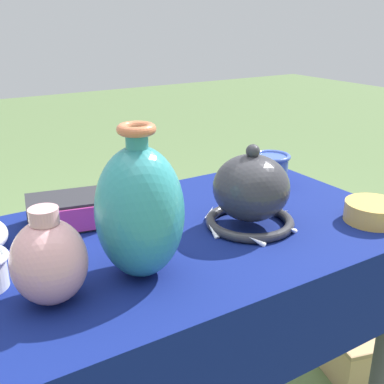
{
  "coord_description": "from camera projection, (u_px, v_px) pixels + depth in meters",
  "views": [
    {
      "loc": [
        -0.47,
        -0.84,
        1.26
      ],
      "look_at": [
        0.02,
        -0.05,
        0.91
      ],
      "focal_mm": 45.0,
      "sensor_mm": 36.0,
      "label": 1
    }
  ],
  "objects": [
    {
      "name": "display_table",
      "position": [
        174.0,
        276.0,
        1.09
      ],
      "size": [
        1.08,
        0.61,
        0.8
      ],
      "color": "#38383D",
      "rests_on": "ground_plane"
    },
    {
      "name": "vase_tall_bulbous",
      "position": [
        140.0,
        211.0,
        0.86
      ],
      "size": [
        0.16,
        0.16,
        0.28
      ],
      "color": "teal",
      "rests_on": "display_table"
    },
    {
      "name": "vase_dome_bell",
      "position": [
        251.0,
        193.0,
        1.08
      ],
      "size": [
        0.21,
        0.21,
        0.2
      ],
      "color": "#2D2D33",
      "rests_on": "display_table"
    },
    {
      "name": "mosaic_tile_box",
      "position": [
        66.0,
        211.0,
        1.1
      ],
      "size": [
        0.19,
        0.15,
        0.07
      ],
      "rotation": [
        0.0,
        0.0,
        -0.21
      ],
      "color": "#232328",
      "rests_on": "display_table"
    },
    {
      "name": "cup_wide_cobalt",
      "position": [
        271.0,
        168.0,
        1.35
      ],
      "size": [
        0.11,
        0.11,
        0.09
      ],
      "color": "#3851A8",
      "rests_on": "display_table"
    },
    {
      "name": "jar_round_rose",
      "position": [
        49.0,
        261.0,
        0.79
      ],
      "size": [
        0.13,
        0.13,
        0.17
      ],
      "color": "#D19399",
      "rests_on": "display_table"
    },
    {
      "name": "pot_squat_ochre",
      "position": [
        373.0,
        212.0,
        1.12
      ],
      "size": [
        0.13,
        0.13,
        0.05
      ],
      "primitive_type": "cylinder",
      "color": "gold",
      "rests_on": "display_table"
    },
    {
      "name": "wooden_crate",
      "position": [
        362.0,
        341.0,
        1.8
      ],
      "size": [
        0.4,
        0.39,
        0.19
      ],
      "rotation": [
        0.0,
        0.0,
        -0.26
      ],
      "color": "tan",
      "rests_on": "ground_plane"
    }
  ]
}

